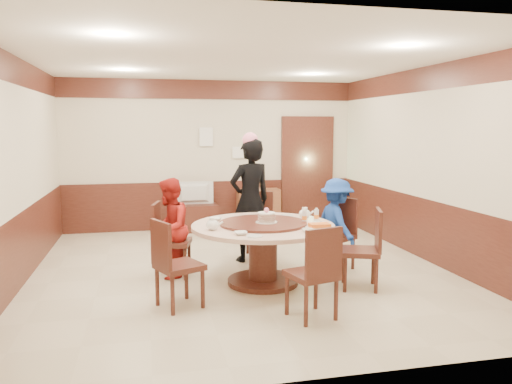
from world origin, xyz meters
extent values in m
plane|color=beige|center=(0.00, 0.00, 0.00)|extent=(6.00, 6.00, 0.00)
plane|color=white|center=(0.00, 0.00, 2.80)|extent=(6.00, 6.00, 0.00)
cube|color=beige|center=(0.00, 3.00, 1.40)|extent=(5.50, 0.04, 2.80)
cube|color=beige|center=(0.00, -3.00, 1.40)|extent=(5.50, 0.04, 2.80)
cube|color=beige|center=(-2.75, 0.00, 1.40)|extent=(0.04, 6.00, 2.80)
cube|color=beige|center=(2.75, 0.00, 1.40)|extent=(0.04, 6.00, 2.80)
cube|color=#451D15|center=(0.00, 0.00, 0.45)|extent=(5.50, 6.00, 0.90)
cube|color=#451D15|center=(0.00, 0.00, 2.62)|extent=(5.50, 6.00, 0.35)
cube|color=#451D15|center=(1.90, 2.95, 1.05)|extent=(1.05, 0.08, 2.18)
cube|color=#90DF95|center=(1.90, 2.97, 1.05)|extent=(0.88, 0.02, 2.05)
cylinder|color=#451D15|center=(0.16, -0.59, 0.03)|extent=(0.88, 0.88, 0.06)
cylinder|color=#451D15|center=(0.16, -0.59, 0.35)|extent=(0.35, 0.35, 0.65)
cylinder|color=beige|center=(0.16, -0.59, 0.72)|extent=(1.76, 1.76, 0.05)
cylinder|color=#451D15|center=(0.16, -0.59, 0.77)|extent=(1.07, 1.07, 0.03)
cube|color=#451D15|center=(1.27, -0.18, 0.45)|extent=(0.60, 0.60, 0.06)
cube|color=#451D15|center=(1.45, -0.07, 0.72)|extent=(0.25, 0.38, 0.50)
cube|color=#451D15|center=(1.27, -0.18, 0.21)|extent=(0.36, 0.36, 0.42)
cube|color=#451D15|center=(0.36, 0.66, 0.45)|extent=(0.58, 0.58, 0.06)
cube|color=#451D15|center=(0.45, 0.85, 0.72)|extent=(0.40, 0.21, 0.50)
cube|color=#451D15|center=(0.36, 0.66, 0.21)|extent=(0.36, 0.36, 0.42)
cube|color=#451D15|center=(-0.91, -0.04, 0.45)|extent=(0.53, 0.53, 0.06)
cube|color=#451D15|center=(-1.11, 0.01, 0.72)|extent=(0.13, 0.42, 0.50)
cube|color=#451D15|center=(-0.91, -0.04, 0.21)|extent=(0.36, 0.36, 0.42)
cube|color=#451D15|center=(-0.90, -1.18, 0.45)|extent=(0.58, 0.58, 0.06)
cube|color=#451D15|center=(-1.09, -1.27, 0.72)|extent=(0.21, 0.40, 0.50)
cube|color=#451D15|center=(-0.90, -1.18, 0.21)|extent=(0.36, 0.36, 0.42)
cube|color=#451D15|center=(0.39, -1.78, 0.45)|extent=(0.54, 0.54, 0.06)
cube|color=#451D15|center=(0.44, -1.99, 0.72)|extent=(0.42, 0.15, 0.50)
cube|color=#451D15|center=(0.39, -1.78, 0.21)|extent=(0.36, 0.36, 0.42)
cube|color=#451D15|center=(1.26, -1.02, 0.45)|extent=(0.56, 0.56, 0.06)
cube|color=#451D15|center=(1.46, -1.09, 0.72)|extent=(0.18, 0.41, 0.50)
cube|color=#451D15|center=(1.26, -1.02, 0.21)|extent=(0.36, 0.36, 0.42)
imported|color=black|center=(0.23, 0.50, 0.89)|extent=(0.75, 0.60, 1.77)
imported|color=#AC1C17|center=(-0.94, -0.06, 0.65)|extent=(0.64, 0.74, 1.29)
imported|color=#183C99|center=(1.31, -0.14, 0.62)|extent=(0.56, 0.86, 1.25)
cylinder|color=white|center=(0.20, -0.63, 0.79)|extent=(0.27, 0.27, 0.01)
cylinder|color=tan|center=(0.20, -0.63, 0.84)|extent=(0.21, 0.21, 0.10)
cylinder|color=white|center=(0.20, -0.63, 0.90)|extent=(0.21, 0.21, 0.01)
sphere|color=pink|center=(0.20, -0.63, 0.93)|extent=(0.06, 0.06, 0.06)
ellipsoid|color=white|center=(-0.49, -0.79, 0.81)|extent=(0.17, 0.15, 0.13)
ellipsoid|color=white|center=(0.79, -0.32, 0.81)|extent=(0.17, 0.15, 0.13)
imported|color=white|center=(-0.37, -0.22, 0.77)|extent=(0.16, 0.16, 0.04)
imported|color=white|center=(0.55, -1.14, 0.77)|extent=(0.13, 0.13, 0.04)
imported|color=white|center=(-0.21, -1.12, 0.77)|extent=(0.15, 0.15, 0.04)
imported|color=white|center=(0.81, -0.75, 0.77)|extent=(0.12, 0.12, 0.04)
cylinder|color=white|center=(-0.09, -1.24, 0.76)|extent=(0.18, 0.18, 0.01)
cylinder|color=white|center=(0.61, -0.09, 0.76)|extent=(0.18, 0.18, 0.01)
cube|color=white|center=(0.76, -0.99, 0.76)|extent=(0.30, 0.20, 0.02)
cube|color=orange|center=(0.76, -0.99, 0.79)|extent=(0.24, 0.15, 0.04)
cylinder|color=silver|center=(0.68, -0.64, 0.83)|extent=(0.06, 0.06, 0.16)
cylinder|color=silver|center=(0.86, -0.59, 0.83)|extent=(0.06, 0.06, 0.16)
cube|color=#451D15|center=(-0.36, 2.75, 0.25)|extent=(0.85, 0.45, 0.50)
imported|color=gray|center=(-0.36, 2.75, 0.71)|extent=(0.73, 0.10, 0.42)
cube|color=brown|center=(0.87, 2.78, 0.38)|extent=(0.80, 0.40, 0.75)
cylinder|color=silver|center=(0.84, 2.78, 0.94)|extent=(0.15, 0.15, 0.38)
cube|color=white|center=(-0.10, 2.96, 1.75)|extent=(0.25, 0.00, 0.35)
cube|color=white|center=(0.55, 2.96, 1.45)|extent=(0.30, 0.00, 0.22)
camera|label=1|loc=(-1.22, -6.45, 1.95)|focal=35.00mm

